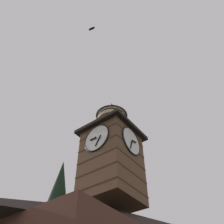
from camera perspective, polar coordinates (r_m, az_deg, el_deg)
name	(u,v)px	position (r m, az deg, el deg)	size (l,w,h in m)	color
clock_tower	(112,153)	(17.86, -0.08, -9.47)	(4.06, 4.06, 9.01)	brown
flying_bird_high	(92,29)	(23.01, -4.75, 18.84)	(0.27, 0.57, 0.13)	black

